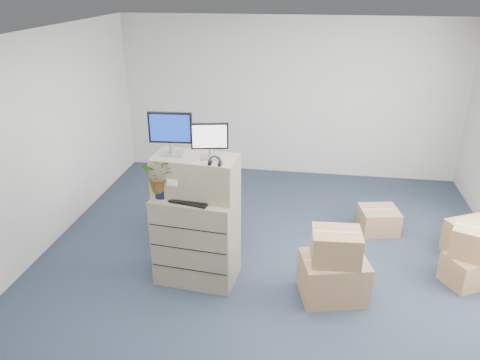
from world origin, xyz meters
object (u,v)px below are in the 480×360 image
(monitor_left, at_px, (170,131))
(water_bottle, at_px, (207,184))
(office_chair, at_px, (203,207))
(potted_plant, at_px, (161,179))
(monitor_right, at_px, (210,139))
(keyboard, at_px, (190,201))
(filing_cabinet_lower, at_px, (197,238))

(monitor_left, xyz_separation_m, water_bottle, (0.40, -0.04, -0.59))
(water_bottle, relative_size, office_chair, 0.35)
(monitor_left, distance_m, potted_plant, 0.54)
(monitor_right, xyz_separation_m, office_chair, (-0.36, 1.00, -1.35))
(monitor_left, relative_size, keyboard, 1.09)
(filing_cabinet_lower, height_order, water_bottle, water_bottle)
(filing_cabinet_lower, relative_size, water_bottle, 3.66)
(monitor_left, relative_size, monitor_right, 1.22)
(monitor_left, xyz_separation_m, office_chair, (0.09, 0.94, -1.40))
(office_chair, bearing_deg, keyboard, 74.81)
(filing_cabinet_lower, height_order, monitor_left, monitor_left)
(monitor_left, bearing_deg, potted_plant, -121.04)
(filing_cabinet_lower, xyz_separation_m, water_bottle, (0.13, 0.05, 0.69))
(keyboard, distance_m, office_chair, 1.36)
(filing_cabinet_lower, xyz_separation_m, office_chair, (-0.17, 1.03, -0.12))
(monitor_right, distance_m, keyboard, 0.73)
(water_bottle, xyz_separation_m, office_chair, (-0.30, 0.98, -0.81))
(monitor_left, height_order, potted_plant, monitor_left)
(keyboard, xyz_separation_m, water_bottle, (0.15, 0.19, 0.14))
(monitor_left, relative_size, office_chair, 0.57)
(water_bottle, distance_m, office_chair, 1.30)
(filing_cabinet_lower, height_order, monitor_right, monitor_right)
(filing_cabinet_lower, relative_size, monitor_left, 2.23)
(monitor_left, height_order, keyboard, monitor_left)
(monitor_left, relative_size, water_bottle, 1.64)
(potted_plant, bearing_deg, filing_cabinet_lower, 13.29)
(keyboard, height_order, potted_plant, potted_plant)
(monitor_right, xyz_separation_m, water_bottle, (-0.05, 0.02, -0.54))
(filing_cabinet_lower, xyz_separation_m, monitor_left, (-0.27, 0.09, 1.28))
(potted_plant, bearing_deg, monitor_right, 11.79)
(filing_cabinet_lower, bearing_deg, monitor_right, 14.24)
(filing_cabinet_lower, bearing_deg, monitor_left, 167.25)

